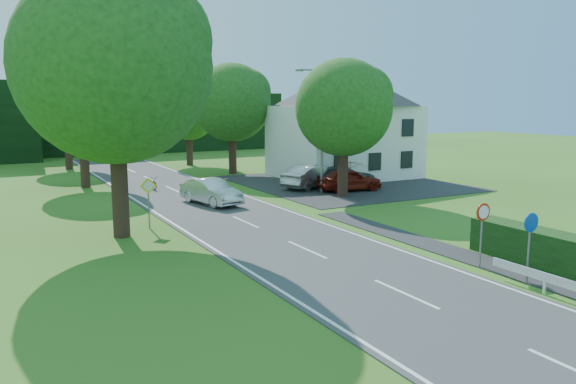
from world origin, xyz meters
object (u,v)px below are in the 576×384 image
moving_car (211,192)px  parked_car_red (349,180)px  parked_car_silver_a (312,176)px  parked_car_silver_b (365,171)px  streetlight (320,125)px  parked_car_grey (343,176)px  parasol (350,176)px  motorcycle (152,183)px

moving_car → parked_car_red: size_ratio=1.02×
parked_car_silver_a → parked_car_silver_b: bearing=-93.3°
parked_car_red → parked_car_silver_a: (-1.48, 2.34, 0.07)m
parked_car_silver_a → streetlight: bearing=140.7°
moving_car → parked_car_grey: size_ratio=0.91×
parked_car_silver_a → parasol: parasol is taller
parked_car_silver_b → streetlight: bearing=86.8°
parked_car_grey → parasol: 2.43m
parked_car_grey → parasol: (-0.92, -2.22, 0.31)m
streetlight → parked_car_grey: size_ratio=1.63×
moving_car → parked_car_silver_a: parked_car_silver_a is taller
streetlight → parked_car_red: (2.15, -0.27, -3.68)m
streetlight → parked_car_silver_b: (6.55, 4.00, -3.80)m
motorcycle → parked_car_silver_b: 16.05m
moving_car → parasol: parasol is taller
moving_car → parked_car_silver_b: size_ratio=0.99×
streetlight → motorcycle: 12.10m
moving_car → parked_car_silver_a: size_ratio=0.90×
moving_car → motorcycle: 7.39m
streetlight → moving_car: size_ratio=1.80×
streetlight → parked_car_silver_b: streetlight is taller
moving_car → parasol: bearing=-13.4°
parked_car_silver_a → parasol: (1.40, -2.57, 0.21)m
parked_car_red → motorcycle: bearing=66.9°
parasol → parked_car_grey: bearing=67.6°
streetlight → parked_car_grey: 5.07m
parked_car_red → parked_car_grey: size_ratio=0.89×
moving_car → parked_car_silver_b: moving_car is taller
streetlight → motorcycle: bearing=144.1°
parked_car_red → parasol: 0.38m
streetlight → parked_car_silver_b: size_ratio=1.78×
streetlight → parasol: size_ratio=3.51×
parked_car_red → parked_car_silver_b: size_ratio=0.97×
streetlight → parasol: bearing=-13.6°
parked_car_grey → parasol: bearing=171.1°
motorcycle → parked_car_silver_b: bearing=-13.4°
parked_car_red → parasol: parasol is taller
parked_car_silver_b → parked_car_silver_a: bearing=73.5°
motorcycle → parked_car_red: parked_car_red is taller
parked_car_red → parked_car_silver_b: bearing=-37.6°
parked_car_silver_b → parasol: (-4.48, -4.50, 0.40)m
parasol → streetlight: bearing=166.4°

